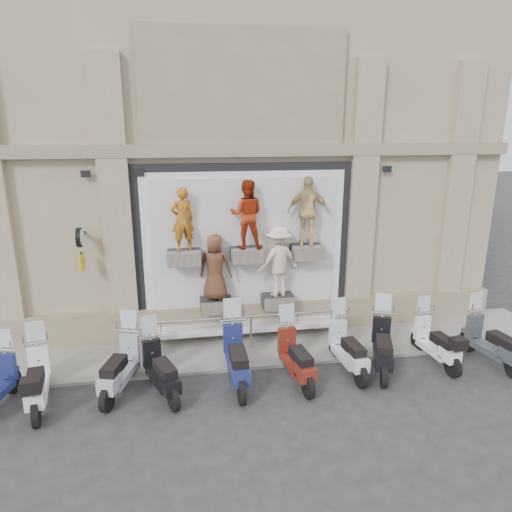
% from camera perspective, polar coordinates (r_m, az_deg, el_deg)
% --- Properties ---
extents(ground, '(90.00, 90.00, 0.00)m').
position_cam_1_polar(ground, '(9.97, 1.29, -16.83)').
color(ground, '#2A2A2C').
rests_on(ground, ground).
extents(sidewalk, '(16.00, 2.20, 0.08)m').
position_cam_1_polar(sidewalk, '(11.75, -0.71, -11.24)').
color(sidewalk, gray).
rests_on(sidewalk, ground).
extents(building, '(14.00, 8.60, 12.00)m').
position_cam_1_polar(building, '(15.35, -3.85, 18.03)').
color(building, tan).
rests_on(building, ground).
extents(shop_vitrine, '(5.60, 0.96, 4.30)m').
position_cam_1_polar(shop_vitrine, '(11.52, -0.59, 0.77)').
color(shop_vitrine, black).
rests_on(shop_vitrine, ground).
extents(guard_rail, '(5.06, 0.10, 0.93)m').
position_cam_1_polar(guard_rail, '(11.48, -0.64, -9.57)').
color(guard_rail, '#9EA0A5').
rests_on(guard_rail, ground).
extents(clock_sign_bracket, '(0.10, 0.80, 1.02)m').
position_cam_1_polar(clock_sign_bracket, '(11.25, -21.11, 1.46)').
color(clock_sign_bracket, black).
rests_on(clock_sign_bracket, ground).
extents(scooter_b, '(0.89, 1.98, 1.56)m').
position_cam_1_polar(scooter_b, '(10.18, -25.82, -12.77)').
color(scooter_b, white).
rests_on(scooter_b, ground).
extents(scooter_c, '(1.08, 2.02, 1.57)m').
position_cam_1_polar(scooter_c, '(10.08, -16.72, -12.04)').
color(scooter_c, '#9FA1AC').
rests_on(scooter_c, ground).
extents(scooter_d, '(1.18, 1.95, 1.53)m').
position_cam_1_polar(scooter_d, '(9.80, -11.89, -12.67)').
color(scooter_d, black).
rests_on(scooter_d, ground).
extents(scooter_e, '(0.62, 2.11, 1.71)m').
position_cam_1_polar(scooter_e, '(9.92, -2.46, -11.34)').
color(scooter_e, navy).
rests_on(scooter_e, ground).
extents(scooter_f, '(0.78, 1.97, 1.56)m').
position_cam_1_polar(scooter_f, '(10.09, 5.04, -11.41)').
color(scooter_f, maroon).
rests_on(scooter_f, ground).
extents(scooter_g, '(0.69, 1.94, 1.55)m').
position_cam_1_polar(scooter_g, '(10.61, 11.46, -10.26)').
color(scooter_g, silver).
rests_on(scooter_g, ground).
extents(scooter_h, '(1.25, 2.07, 1.62)m').
position_cam_1_polar(scooter_h, '(10.84, 15.64, -9.75)').
color(scooter_h, black).
rests_on(scooter_h, ground).
extents(scooter_i, '(0.69, 1.85, 1.47)m').
position_cam_1_polar(scooter_i, '(11.57, 21.64, -9.07)').
color(scooter_i, white).
rests_on(scooter_i, ground).
extents(scooter_j, '(0.84, 1.99, 1.57)m').
position_cam_1_polar(scooter_j, '(12.03, 27.57, -8.57)').
color(scooter_j, '#33393E').
rests_on(scooter_j, ground).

